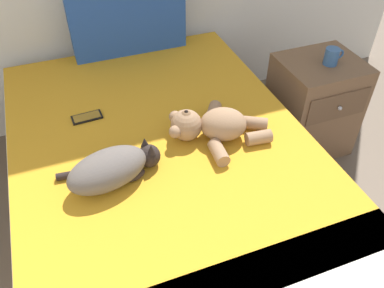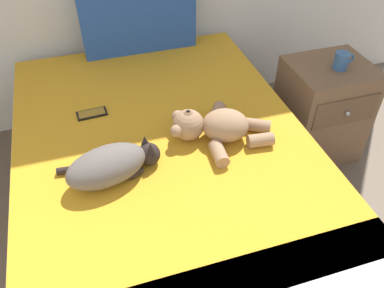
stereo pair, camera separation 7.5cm
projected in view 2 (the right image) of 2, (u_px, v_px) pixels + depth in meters
The scene contains 7 objects.
bed at pixel (166, 182), 2.04m from camera, with size 1.41×1.99×0.55m.
patterned_cushion at pixel (138, 17), 2.38m from camera, with size 0.69×0.13×0.42m.
cat at pixel (111, 165), 1.63m from camera, with size 0.44×0.27×0.15m.
teddy_bear at pixel (215, 126), 1.83m from camera, with size 0.49×0.41×0.16m.
cell_phone at pixel (92, 113), 2.00m from camera, with size 0.15×0.08×0.01m.
nightstand at pixel (321, 110), 2.44m from camera, with size 0.46×0.44×0.61m.
mug at pixel (342, 61), 2.19m from camera, with size 0.12×0.08×0.09m.
Camera 2 is at (1.24, 1.18, 1.77)m, focal length 37.36 mm.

